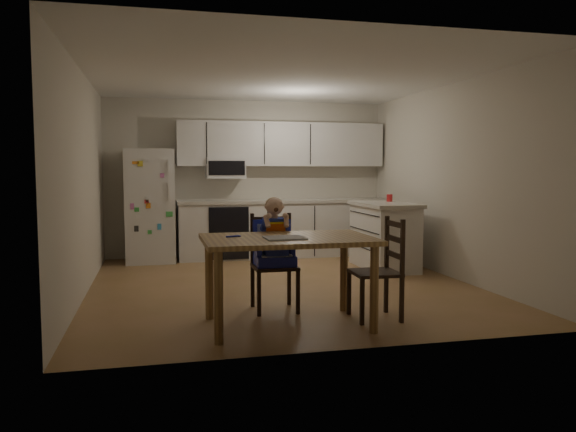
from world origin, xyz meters
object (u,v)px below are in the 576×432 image
(dining_table, at_px, (288,249))
(chair_booster, at_px, (274,242))
(refrigerator, at_px, (150,206))
(chair_side, at_px, (385,262))
(kitchen_island, at_px, (384,235))
(red_cup, at_px, (389,198))

(dining_table, relative_size, chair_booster, 1.33)
(refrigerator, distance_m, chair_side, 4.42)
(kitchen_island, relative_size, dining_table, 0.84)
(refrigerator, height_order, kitchen_island, refrigerator)
(dining_table, bearing_deg, refrigerator, 107.35)
(chair_side, bearing_deg, chair_booster, -119.47)
(chair_side, bearing_deg, red_cup, 157.29)
(red_cup, distance_m, chair_booster, 3.09)
(refrigerator, distance_m, dining_table, 4.07)
(refrigerator, xyz_separation_m, chair_booster, (1.21, -3.27, -0.17))
(refrigerator, bearing_deg, chair_side, -60.64)
(kitchen_island, xyz_separation_m, red_cup, (0.18, 0.24, 0.51))
(refrigerator, relative_size, kitchen_island, 1.35)
(kitchen_island, relative_size, chair_booster, 1.12)
(kitchen_island, bearing_deg, chair_side, -112.96)
(refrigerator, xyz_separation_m, red_cup, (3.40, -1.10, 0.13))
(dining_table, bearing_deg, kitchen_island, 51.77)
(kitchen_island, xyz_separation_m, chair_side, (-1.06, -2.49, 0.07))
(kitchen_island, height_order, dining_table, kitchen_island)
(dining_table, bearing_deg, chair_side, 2.86)
(red_cup, xyz_separation_m, chair_side, (-1.24, -2.74, -0.45))
(refrigerator, height_order, chair_side, refrigerator)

